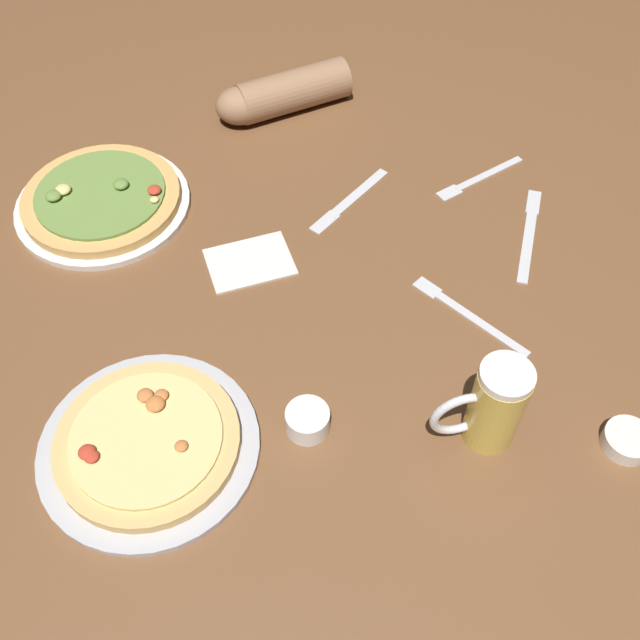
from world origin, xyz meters
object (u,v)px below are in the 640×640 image
(knife_right, at_px, (350,200))
(fork_spare, at_px, (468,314))
(beer_mug_dark, at_px, (493,406))
(ramekin_butter, at_px, (627,440))
(napkin_folded, at_px, (250,261))
(diner_arm, at_px, (279,95))
(pizza_plate_far, at_px, (102,200))
(fork_left, at_px, (479,178))
(knife_spare, at_px, (529,233))
(pizza_plate_near, at_px, (148,444))
(ramekin_sauce, at_px, (308,420))

(knife_right, relative_size, fork_spare, 0.90)
(beer_mug_dark, height_order, ramekin_butter, beer_mug_dark)
(napkin_folded, height_order, diner_arm, diner_arm)
(pizza_plate_far, relative_size, napkin_folded, 2.21)
(fork_left, xyz_separation_m, knife_right, (-0.25, -0.02, 0.00))
(ramekin_butter, bearing_deg, fork_left, 93.05)
(napkin_folded, bearing_deg, beer_mug_dark, -53.16)
(napkin_folded, distance_m, knife_spare, 0.49)
(napkin_folded, xyz_separation_m, knife_right, (0.20, 0.12, -0.00))
(beer_mug_dark, relative_size, napkin_folded, 1.08)
(fork_left, height_order, knife_right, same)
(pizza_plate_near, bearing_deg, ramekin_sauce, -1.20)
(knife_right, xyz_separation_m, knife_spare, (0.29, -0.14, 0.00))
(pizza_plate_far, xyz_separation_m, ramekin_butter, (0.72, -0.62, -0.00))
(beer_mug_dark, xyz_separation_m, fork_spare, (0.04, 0.21, -0.07))
(ramekin_sauce, relative_size, fork_left, 0.34)
(knife_right, bearing_deg, fork_left, 3.57)
(pizza_plate_near, height_order, fork_left, pizza_plate_near)
(napkin_folded, bearing_deg, knife_spare, -2.42)
(fork_left, relative_size, diner_arm, 0.67)
(pizza_plate_near, height_order, knife_spare, pizza_plate_near)
(pizza_plate_far, relative_size, knife_spare, 1.43)
(pizza_plate_far, bearing_deg, diner_arm, 32.04)
(beer_mug_dark, relative_size, diner_arm, 0.55)
(fork_left, bearing_deg, pizza_plate_near, -143.82)
(pizza_plate_near, xyz_separation_m, diner_arm, (0.29, 0.73, 0.02))
(pizza_plate_near, height_order, ramekin_butter, pizza_plate_near)
(knife_spare, distance_m, diner_arm, 0.57)
(fork_spare, bearing_deg, napkin_folded, 152.17)
(pizza_plate_far, relative_size, fork_spare, 1.64)
(ramekin_butter, xyz_separation_m, napkin_folded, (-0.48, 0.44, -0.01))
(diner_arm, bearing_deg, pizza_plate_far, -147.96)
(ramekin_sauce, distance_m, napkin_folded, 0.33)
(knife_right, bearing_deg, knife_spare, -25.40)
(napkin_folded, bearing_deg, pizza_plate_near, -119.01)
(ramekin_sauce, bearing_deg, fork_left, 48.97)
(knife_right, bearing_deg, ramekin_butter, -63.24)
(diner_arm, bearing_deg, beer_mug_dark, -77.26)
(pizza_plate_far, bearing_deg, fork_spare, -31.82)
(napkin_folded, height_order, fork_spare, napkin_folded)
(fork_spare, bearing_deg, knife_right, 114.39)
(pizza_plate_near, bearing_deg, diner_arm, 68.27)
(fork_left, bearing_deg, fork_spare, -110.87)
(knife_spare, bearing_deg, ramekin_butter, -91.63)
(ramekin_sauce, bearing_deg, beer_mug_dark, -12.54)
(ramekin_sauce, relative_size, diner_arm, 0.23)
(diner_arm, bearing_deg, fork_spare, -69.14)
(pizza_plate_near, relative_size, fork_spare, 1.63)
(knife_spare, relative_size, diner_arm, 0.78)
(napkin_folded, distance_m, fork_left, 0.47)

